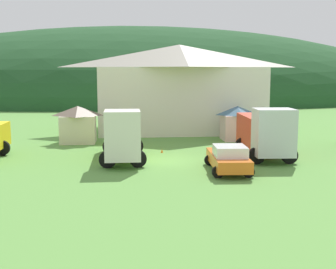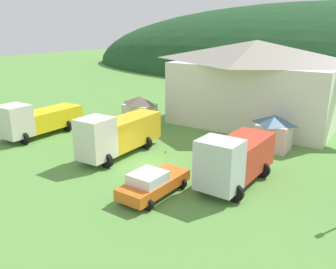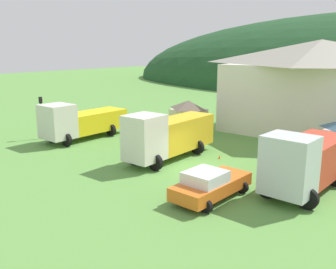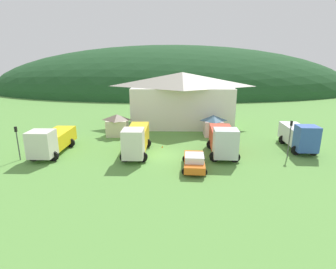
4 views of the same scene
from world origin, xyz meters
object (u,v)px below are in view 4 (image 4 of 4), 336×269
object	(u,v)px
heavy_rig_striped	(136,139)
depot_building	(182,98)
play_shed_pink	(213,125)
traffic_cone_near_pickup	(162,147)
service_pickup_orange	(194,161)
traffic_light_west	(17,140)
box_truck_blue	(299,136)
tow_truck_silver	(223,140)
traffic_light_east	(290,135)
play_shed_cream	(117,125)
flatbed_truck_yellow	(52,140)

from	to	relation	value
heavy_rig_striped	depot_building	bearing A→B (deg)	159.04
depot_building	play_shed_pink	world-z (taller)	depot_building
play_shed_pink	traffic_cone_near_pickup	distance (m)	9.18
depot_building	traffic_cone_near_pickup	bearing A→B (deg)	-102.54
play_shed_pink	service_pickup_orange	size ratio (longest dim) A/B	0.59
depot_building	traffic_light_west	xyz separation A→B (m)	(-18.21, -16.98, -2.13)
heavy_rig_striped	box_truck_blue	xyz separation A→B (m)	(19.48, 2.23, -0.12)
depot_building	tow_truck_silver	size ratio (longest dim) A/B	2.38
tow_truck_silver	depot_building	bearing A→B (deg)	-161.39
traffic_light_west	traffic_light_east	world-z (taller)	traffic_light_east
heavy_rig_striped	tow_truck_silver	bearing A→B (deg)	89.34
play_shed_cream	traffic_cone_near_pickup	xyz separation A→B (m)	(6.69, -5.34, -1.61)
flatbed_truck_yellow	heavy_rig_striped	xyz separation A→B (m)	(9.81, 0.13, 0.20)
heavy_rig_striped	box_truck_blue	size ratio (longest dim) A/B	1.12
depot_building	traffic_light_east	bearing A→B (deg)	-53.14
flatbed_truck_yellow	traffic_light_east	xyz separation A→B (m)	(27.00, -0.43, 0.92)
tow_truck_silver	service_pickup_orange	size ratio (longest dim) A/B	1.40
play_shed_pink	traffic_light_east	size ratio (longest dim) A/B	0.72
heavy_rig_striped	traffic_light_east	distance (m)	17.22
depot_building	play_shed_pink	distance (m)	8.53
box_truck_blue	service_pickup_orange	bearing A→B (deg)	-61.28
heavy_rig_striped	tow_truck_silver	size ratio (longest dim) A/B	1.13
flatbed_truck_yellow	service_pickup_orange	world-z (taller)	flatbed_truck_yellow
flatbed_truck_yellow	box_truck_blue	bearing A→B (deg)	95.17
tow_truck_silver	traffic_cone_near_pickup	size ratio (longest dim) A/B	13.12
play_shed_pink	heavy_rig_striped	distance (m)	12.86
tow_truck_silver	traffic_light_west	world-z (taller)	traffic_light_west
service_pickup_orange	box_truck_blue	bearing A→B (deg)	119.11
play_shed_cream	box_truck_blue	xyz separation A→B (m)	(23.29, -5.61, 0.12)
traffic_light_east	depot_building	bearing A→B (deg)	126.86
play_shed_cream	flatbed_truck_yellow	size ratio (longest dim) A/B	0.39
depot_building	play_shed_pink	size ratio (longest dim) A/B	5.68
traffic_light_east	traffic_cone_near_pickup	world-z (taller)	traffic_light_east
play_shed_pink	flatbed_truck_yellow	distance (m)	21.43
tow_truck_silver	box_truck_blue	world-z (taller)	tow_truck_silver
service_pickup_orange	traffic_light_west	distance (m)	19.13
heavy_rig_striped	traffic_cone_near_pickup	distance (m)	4.23
tow_truck_silver	traffic_cone_near_pickup	xyz separation A→B (m)	(-7.02, 2.57, -1.84)
box_truck_blue	traffic_cone_near_pickup	bearing A→B (deg)	-88.44
play_shed_pink	flatbed_truck_yellow	size ratio (longest dim) A/B	0.38
traffic_light_east	service_pickup_orange	bearing A→B (deg)	-161.26
flatbed_truck_yellow	traffic_cone_near_pickup	distance (m)	13.06
play_shed_cream	traffic_light_west	distance (m)	13.28
tow_truck_silver	box_truck_blue	bearing A→B (deg)	106.21
flatbed_truck_yellow	traffic_light_east	size ratio (longest dim) A/B	1.92
play_shed_cream	traffic_light_west	xyz separation A→B (m)	(-8.77, -9.95, 0.72)
flatbed_truck_yellow	traffic_light_west	xyz separation A→B (m)	(-2.78, -1.97, 0.68)
play_shed_pink	heavy_rig_striped	xyz separation A→B (m)	(-9.97, -8.13, 0.30)
flatbed_truck_yellow	tow_truck_silver	xyz separation A→B (m)	(19.70, 0.06, 0.19)
tow_truck_silver	service_pickup_orange	world-z (taller)	tow_truck_silver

